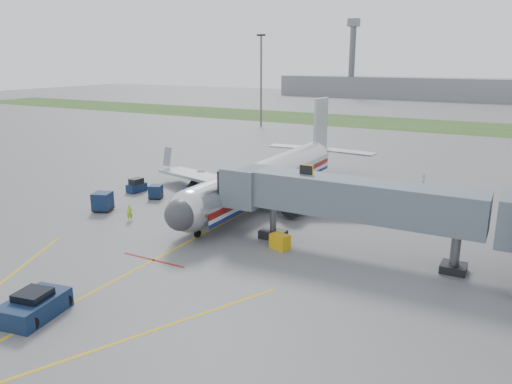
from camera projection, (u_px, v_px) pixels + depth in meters
The scene contains 16 objects.
ground at pixel (184, 244), 42.57m from camera, with size 400.00×400.00×0.00m, color #565659.
grass_strip at pixel (411, 124), 118.78m from camera, with size 300.00×25.00×0.01m, color #2D4C1E.
apron_markings at pixel (123, 276), 36.30m from camera, with size 21.52×50.00×0.01m.
airliner at pixel (267, 177), 54.79m from camera, with size 32.10×35.67×10.25m.
jet_bridge at pixel (350, 199), 39.67m from camera, with size 25.30×4.00×6.90m.
light_mast_left at pixel (261, 79), 112.94m from camera, with size 2.00×0.44×20.40m.
distant_terminal at pixel (431, 88), 190.11m from camera, with size 120.00×14.00×8.00m, color slate.
control_tower at pixel (352, 52), 196.31m from camera, with size 4.00×4.00×30.00m.
pushback_tug at pixel (34, 306), 30.45m from camera, with size 3.17×4.46×1.70m.
baggage_tug at pixel (136, 186), 58.94m from camera, with size 1.45×2.44×1.63m.
baggage_cart_a at pixel (156, 192), 56.14m from camera, with size 1.86×1.86×1.53m.
baggage_cart_b at pixel (103, 202), 51.51m from camera, with size 2.33×2.33×1.96m.
baggage_cart_c at pixel (191, 199), 52.46m from camera, with size 1.97×1.97×1.93m.
belt_loader at pixel (194, 187), 59.14m from camera, with size 2.11×4.29×2.02m.
ground_power_cart at pixel (280, 242), 41.41m from camera, with size 1.78×1.44×1.24m.
ramp_worker at pixel (130, 213), 48.39m from camera, with size 0.59×0.38×1.61m, color #9ED419.
Camera 1 is at (24.58, -32.07, 15.40)m, focal length 35.00 mm.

